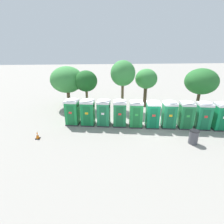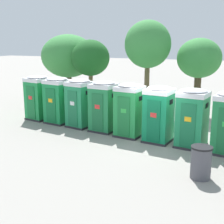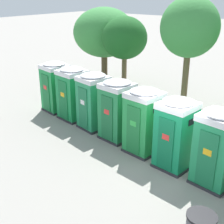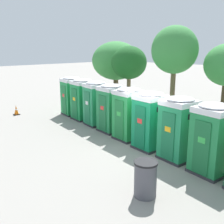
% 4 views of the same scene
% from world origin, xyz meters
% --- Properties ---
extents(ground_plane, '(120.00, 120.00, 0.00)m').
position_xyz_m(ground_plane, '(0.00, 0.00, 0.00)').
color(ground_plane, gray).
extents(portapotty_0, '(1.41, 1.40, 2.54)m').
position_xyz_m(portapotty_0, '(-7.40, 1.40, 1.28)').
color(portapotty_0, '#2D2D33').
rests_on(portapotty_0, ground).
extents(portapotty_1, '(1.40, 1.37, 2.54)m').
position_xyz_m(portapotty_1, '(-5.91, 1.14, 1.28)').
color(portapotty_1, '#2D2D33').
rests_on(portapotty_1, ground).
extents(portapotty_2, '(1.39, 1.40, 2.54)m').
position_xyz_m(portapotty_2, '(-4.42, 0.92, 1.28)').
color(portapotty_2, '#2D2D33').
rests_on(portapotty_2, ground).
extents(portapotty_3, '(1.34, 1.33, 2.54)m').
position_xyz_m(portapotty_3, '(-2.94, 0.68, 1.28)').
color(portapotty_3, '#2D2D33').
rests_on(portapotty_3, ground).
extents(portapotty_4, '(1.33, 1.33, 2.54)m').
position_xyz_m(portapotty_4, '(-1.46, 0.37, 1.28)').
color(portapotty_4, '#2D2D33').
rests_on(portapotty_4, ground).
extents(portapotty_5, '(1.30, 1.33, 2.54)m').
position_xyz_m(portapotty_5, '(0.02, 0.10, 1.28)').
color(portapotty_5, '#2D2D33').
rests_on(portapotty_5, ground).
extents(portapotty_6, '(1.36, 1.36, 2.54)m').
position_xyz_m(portapotty_6, '(1.52, -0.05, 1.28)').
color(portapotty_6, '#2D2D33').
rests_on(portapotty_6, ground).
extents(street_tree_1, '(2.58, 2.58, 4.52)m').
position_xyz_m(street_tree_1, '(-6.23, 5.77, 3.29)').
color(street_tree_1, brown).
rests_on(street_tree_1, ground).
extents(street_tree_2, '(2.76, 2.76, 5.66)m').
position_xyz_m(street_tree_2, '(-2.07, 5.14, 4.21)').
color(street_tree_2, brown).
rests_on(street_tree_2, ground).
extents(street_tree_3, '(3.90, 3.90, 4.90)m').
position_xyz_m(street_tree_3, '(-8.53, 6.76, 3.33)').
color(street_tree_3, brown).
rests_on(street_tree_3, ground).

